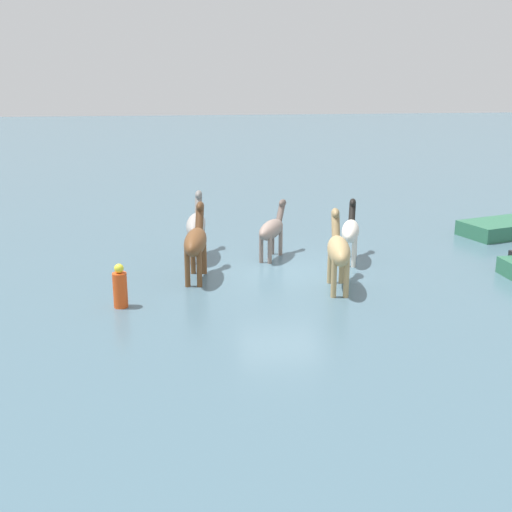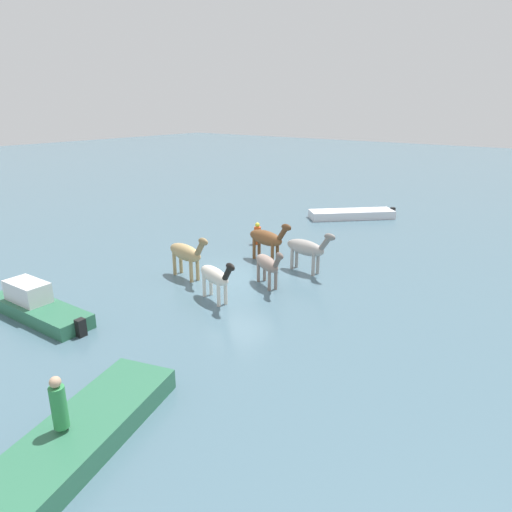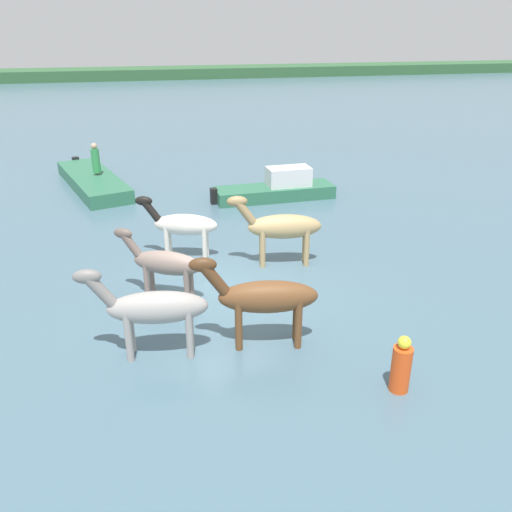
# 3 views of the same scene
# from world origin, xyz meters

# --- Properties ---
(ground_plane) EXTENTS (144.92, 144.92, 0.00)m
(ground_plane) POSITION_xyz_m (0.00, 0.00, 0.00)
(ground_plane) COLOR #476675
(horse_dun_straggler) EXTENTS (2.60, 0.91, 2.00)m
(horse_dun_straggler) POSITION_xyz_m (1.79, 1.28, 1.10)
(horse_dun_straggler) COLOR tan
(horse_dun_straggler) RESTS_ON ground_plane
(horse_lead) EXTENTS (2.30, 1.06, 1.79)m
(horse_lead) POSITION_xyz_m (-0.77, 2.34, 0.99)
(horse_lead) COLOR silver
(horse_lead) RESTS_ON ground_plane
(horse_rear_stallion) EXTENTS (2.55, 0.84, 1.97)m
(horse_rear_stallion) POSITION_xyz_m (-1.81, -2.38, 1.08)
(horse_rear_stallion) COLOR #9E9993
(horse_rear_stallion) RESTS_ON ground_plane
(horse_chestnut_trailing) EXTENTS (2.61, 0.93, 2.02)m
(horse_chestnut_trailing) POSITION_xyz_m (0.39, -2.49, 1.11)
(horse_chestnut_trailing) COLOR brown
(horse_chestnut_trailing) RESTS_ON ground_plane
(horse_mid_herd) EXTENTS (2.10, 1.37, 1.72)m
(horse_mid_herd) POSITION_xyz_m (-1.44, -0.02, 0.95)
(horse_mid_herd) COLOR gray
(horse_mid_herd) RESTS_ON ground_plane
(buoy_channel_marker) EXTENTS (0.36, 0.36, 1.14)m
(buoy_channel_marker) POSITION_xyz_m (2.45, -4.50, 0.51)
(buoy_channel_marker) COLOR #E54C19
(buoy_channel_marker) RESTS_ON ground_plane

